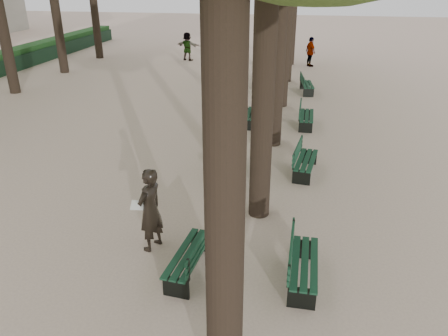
# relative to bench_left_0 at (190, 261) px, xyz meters

# --- Properties ---
(ground) EXTENTS (120.00, 120.00, 0.00)m
(ground) POSITION_rel_bench_left_0_xyz_m (-0.37, -0.38, -0.27)
(ground) COLOR beige
(ground) RESTS_ON ground
(bench_left_0) EXTENTS (0.75, 1.85, 0.92)m
(bench_left_0) POSITION_rel_bench_left_0_xyz_m (0.00, 0.00, 0.00)
(bench_left_0) COLOR black
(bench_left_0) RESTS_ON ground
(bench_left_1) EXTENTS (0.74, 1.85, 0.92)m
(bench_left_1) POSITION_rel_bench_left_0_xyz_m (0.00, 5.06, 0.00)
(bench_left_1) COLOR black
(bench_left_1) RESTS_ON ground
(bench_left_2) EXTENTS (0.64, 1.82, 0.92)m
(bench_left_2) POSITION_rel_bench_left_0_xyz_m (0.00, 9.71, 0.00)
(bench_left_2) COLOR black
(bench_left_2) RESTS_ON ground
(bench_left_3) EXTENTS (0.67, 1.83, 0.92)m
(bench_left_3) POSITION_rel_bench_left_0_xyz_m (0.00, 15.50, 0.00)
(bench_left_3) COLOR black
(bench_left_3) RESTS_ON ground
(bench_right_0) EXTENTS (0.60, 1.81, 0.92)m
(bench_right_0) POSITION_rel_bench_left_0_xyz_m (2.27, 0.11, 0.00)
(bench_right_0) COLOR black
(bench_right_0) RESTS_ON ground
(bench_right_1) EXTENTS (0.80, 1.86, 0.92)m
(bench_right_1) POSITION_rel_bench_left_0_xyz_m (2.27, 5.28, 0.00)
(bench_right_1) COLOR black
(bench_right_1) RESTS_ON ground
(bench_right_2) EXTENTS (0.60, 1.81, 0.92)m
(bench_right_2) POSITION_rel_bench_left_0_xyz_m (2.27, 9.83, 0.00)
(bench_right_2) COLOR black
(bench_right_2) RESTS_ON ground
(bench_right_3) EXTENTS (0.78, 1.86, 0.92)m
(bench_right_3) POSITION_rel_bench_left_0_xyz_m (2.27, 15.16, 0.00)
(bench_right_3) COLOR black
(bench_right_3) RESTS_ON ground
(man_with_map) EXTENTS (0.75, 0.85, 1.92)m
(man_with_map) POSITION_rel_bench_left_0_xyz_m (-1.04, 0.71, 0.69)
(man_with_map) COLOR black
(man_with_map) RESTS_ON ground
(pedestrian_d) EXTENTS (0.74, 0.75, 1.53)m
(pedestrian_d) POSITION_rel_bench_left_0_xyz_m (-3.06, 26.48, 0.49)
(pedestrian_d) COLOR #262628
(pedestrian_d) RESTS_ON ground
(pedestrian_e) EXTENTS (1.78, 0.91, 1.89)m
(pedestrian_e) POSITION_rel_bench_left_0_xyz_m (-5.93, 22.86, 0.67)
(pedestrian_e) COLOR #262628
(pedestrian_e) RESTS_ON ground
(pedestrian_c) EXTENTS (0.84, 1.14, 1.87)m
(pedestrian_c) POSITION_rel_bench_left_0_xyz_m (2.42, 22.10, 0.66)
(pedestrian_c) COLOR #262628
(pedestrian_c) RESTS_ON ground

